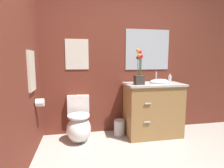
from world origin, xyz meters
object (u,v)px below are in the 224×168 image
wall_mirror (147,50)px  vanity_cabinet (153,109)px  trash_bin (119,128)px  wall_poster (77,54)px  hanging_towel (31,71)px  toilet_paper_roll (40,103)px  toilet (79,125)px  flower_vase (139,73)px  soap_bottle (170,79)px

wall_mirror → vanity_cabinet: bearing=-89.5°
trash_bin → wall_poster: (-0.67, 0.23, 1.23)m
wall_mirror → hanging_towel: 1.93m
wall_poster → toilet_paper_roll: size_ratio=4.51×
toilet → hanging_towel: bearing=-150.1°
flower_vase → trash_bin: (-0.28, 0.16, -0.93)m
vanity_cabinet → trash_bin: 0.65m
toilet → toilet_paper_roll: size_ratio=6.27×
trash_bin → wall_mirror: wall_mirror is taller
toilet → soap_bottle: soap_bottle is taller
vanity_cabinet → trash_bin: bearing=173.9°
toilet → hanging_towel: size_ratio=1.33×
toilet → trash_bin: (0.67, 0.03, -0.11)m
wall_mirror → hanging_towel: bearing=-161.7°
wall_poster → wall_mirror: wall_mirror is taller
vanity_cabinet → trash_bin: vanity_cabinet is taller
trash_bin → wall_poster: 1.42m
toilet_paper_roll → hanging_towel: bearing=-112.0°
toilet → hanging_towel: (-0.58, -0.33, 0.89)m
vanity_cabinet → hanging_towel: (-1.81, -0.31, 0.67)m
toilet → flower_vase: 1.26m
toilet → wall_mirror: wall_mirror is taller
trash_bin → hanging_towel: (-1.25, -0.37, 0.99)m
wall_poster → toilet_paper_roll: wall_poster is taller
trash_bin → wall_mirror: bearing=22.6°
toilet → wall_mirror: bearing=12.3°
trash_bin → hanging_towel: 1.64m
flower_vase → soap_bottle: flower_vase is taller
flower_vase → wall_poster: (-0.95, 0.39, 0.29)m
vanity_cabinet → trash_bin: (-0.56, 0.06, -0.32)m
vanity_cabinet → flower_vase: 0.68m
flower_vase → wall_mirror: wall_mirror is taller
soap_bottle → wall_mirror: wall_mirror is taller
soap_bottle → wall_poster: (-1.48, 0.38, 0.40)m
vanity_cabinet → flower_vase: bearing=-161.2°
wall_poster → hanging_towel: wall_poster is taller
flower_vase → toilet_paper_roll: flower_vase is taller
vanity_cabinet → toilet: bearing=178.8°
flower_vase → soap_bottle: 0.54m
hanging_towel → wall_poster: bearing=46.0°
toilet → flower_vase: (0.95, -0.12, 0.83)m
flower_vase → toilet_paper_roll: bearing=-177.2°
soap_bottle → trash_bin: (-0.81, 0.14, -0.82)m
flower_vase → trash_bin: flower_vase is taller
wall_mirror → hanging_towel: wall_mirror is taller
trash_bin → hanging_towel: bearing=-163.7°
trash_bin → wall_mirror: 1.45m
trash_bin → toilet: bearing=-177.1°
trash_bin → vanity_cabinet: bearing=-6.1°
vanity_cabinet → wall_mirror: size_ratio=1.33×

